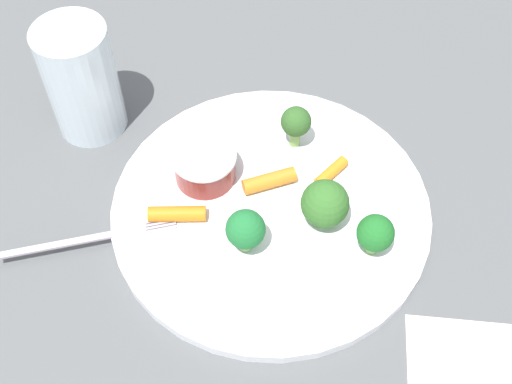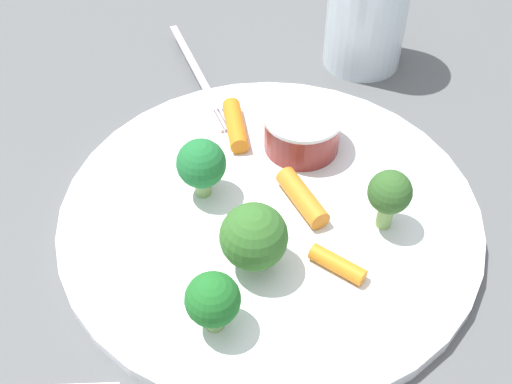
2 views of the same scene
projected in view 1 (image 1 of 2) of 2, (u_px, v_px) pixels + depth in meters
The scene contains 12 objects.
ground_plane at pixel (271, 212), 0.64m from camera, with size 2.40×2.40×0.00m, color #545759.
plate at pixel (271, 209), 0.63m from camera, with size 0.31×0.31×0.01m, color white.
sauce_cup at pixel (205, 166), 0.64m from camera, with size 0.06×0.06×0.03m.
broccoli_floret_0 at pixel (375, 234), 0.58m from camera, with size 0.03×0.03×0.05m.
broccoli_floret_1 at pixel (246, 230), 0.58m from camera, with size 0.04×0.04×0.05m.
broccoli_floret_2 at pixel (296, 123), 0.65m from camera, with size 0.03×0.03×0.05m.
broccoli_floret_3 at pixel (325, 204), 0.59m from camera, with size 0.04×0.04×0.05m.
carrot_stick_0 at pixel (270, 181), 0.64m from camera, with size 0.02×0.02×0.05m, color orange.
carrot_stick_1 at pixel (331, 172), 0.64m from camera, with size 0.01×0.01×0.04m, color orange.
carrot_stick_2 at pixel (177, 214), 0.61m from camera, with size 0.01×0.01×0.05m, color orange.
fork at pixel (91, 239), 0.60m from camera, with size 0.04×0.17×0.00m.
drinking_glass at pixel (82, 80), 0.66m from camera, with size 0.07×0.07×0.13m, color silver.
Camera 1 is at (-0.36, 0.03, 0.53)m, focal length 45.90 mm.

